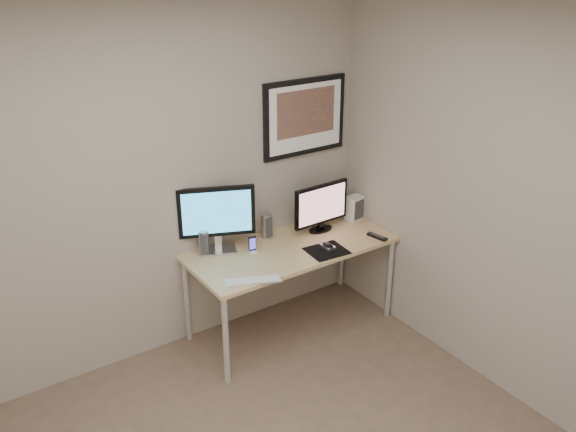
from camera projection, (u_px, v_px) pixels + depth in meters
name	position (u px, v px, depth m)	size (l,w,h in m)	color
room	(230.00, 203.00, 3.10)	(3.60, 3.60, 3.60)	white
desk	(291.00, 254.00, 4.70)	(1.60, 0.70, 0.73)	#A98152
framed_art	(305.00, 117.00, 4.73)	(0.75, 0.04, 0.60)	black
monitor_large	(217.00, 216.00, 4.48)	(0.54, 0.27, 0.52)	#A4A4A9
monitor_tv	(321.00, 206.00, 4.84)	(0.51, 0.12, 0.40)	black
speaker_left	(204.00, 243.00, 4.51)	(0.08, 0.08, 0.19)	#A4A4A9
speaker_right	(266.00, 226.00, 4.78)	(0.08, 0.08, 0.20)	#A4A4A9
phone_dock	(252.00, 244.00, 4.56)	(0.06, 0.06, 0.13)	black
keyboard	(253.00, 281.00, 4.18)	(0.40, 0.11, 0.01)	silver
mousepad	(327.00, 251.00, 4.60)	(0.29, 0.26, 0.00)	black
mouse	(328.00, 246.00, 4.63)	(0.07, 0.12, 0.04)	black
remote	(377.00, 236.00, 4.80)	(0.05, 0.18, 0.02)	black
fan_unit	(354.00, 208.00, 5.09)	(0.14, 0.10, 0.21)	silver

